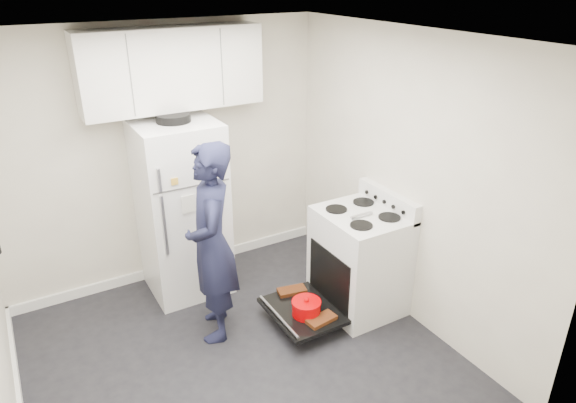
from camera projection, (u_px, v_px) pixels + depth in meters
room at (229, 228)px, 3.66m from camera, size 3.21×3.21×2.51m
electric_range at (358, 262)px, 4.65m from camera, size 0.66×0.76×1.10m
open_oven_door at (304, 309)px, 4.48m from camera, size 0.55×0.71×0.21m
refrigerator at (182, 209)px, 4.79m from camera, size 0.72×0.74×1.75m
upper_cabinets at (172, 69)px, 4.45m from camera, size 1.60×0.33×0.70m
person at (212, 244)px, 4.16m from camera, size 0.60×0.73×1.72m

